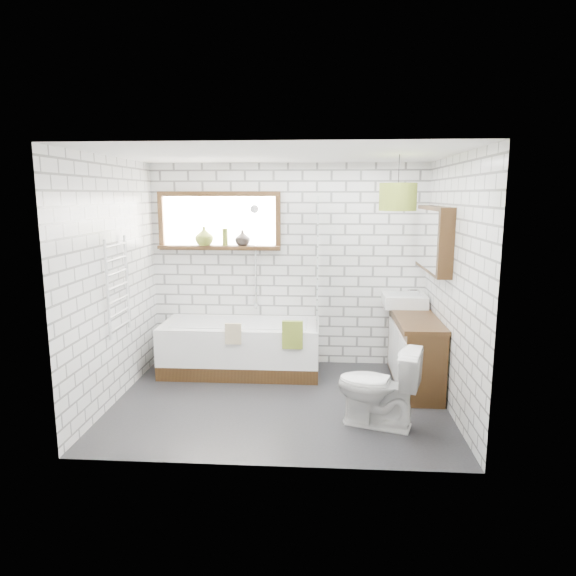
# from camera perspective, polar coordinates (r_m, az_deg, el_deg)

# --- Properties ---
(floor) EXTENTS (3.40, 2.60, 0.01)m
(floor) POSITION_cam_1_polar(r_m,az_deg,el_deg) (5.48, -0.94, -12.50)
(floor) COLOR black
(floor) RESTS_ON ground
(ceiling) EXTENTS (3.40, 2.60, 0.01)m
(ceiling) POSITION_cam_1_polar(r_m,az_deg,el_deg) (5.06, -1.02, 14.68)
(ceiling) COLOR white
(ceiling) RESTS_ON ground
(wall_back) EXTENTS (3.40, 0.01, 2.50)m
(wall_back) POSITION_cam_1_polar(r_m,az_deg,el_deg) (6.41, 0.00, 2.53)
(wall_back) COLOR white
(wall_back) RESTS_ON ground
(wall_front) EXTENTS (3.40, 0.01, 2.50)m
(wall_front) POSITION_cam_1_polar(r_m,az_deg,el_deg) (3.85, -2.61, -2.76)
(wall_front) COLOR white
(wall_front) RESTS_ON ground
(wall_left) EXTENTS (0.01, 2.60, 2.50)m
(wall_left) POSITION_cam_1_polar(r_m,az_deg,el_deg) (5.53, -18.86, 0.72)
(wall_left) COLOR white
(wall_left) RESTS_ON ground
(wall_right) EXTENTS (0.01, 2.60, 2.50)m
(wall_right) POSITION_cam_1_polar(r_m,az_deg,el_deg) (5.26, 17.85, 0.30)
(wall_right) COLOR white
(wall_right) RESTS_ON ground
(window) EXTENTS (1.52, 0.16, 0.68)m
(window) POSITION_cam_1_polar(r_m,az_deg,el_deg) (6.43, -7.67, 7.38)
(window) COLOR black
(window) RESTS_ON wall_back
(towel_radiator) EXTENTS (0.06, 0.52, 1.00)m
(towel_radiator) POSITION_cam_1_polar(r_m,az_deg,el_deg) (5.52, -18.40, 0.20)
(towel_radiator) COLOR white
(towel_radiator) RESTS_ON wall_left
(mirror_cabinet) EXTENTS (0.16, 1.20, 0.70)m
(mirror_cabinet) POSITION_cam_1_polar(r_m,az_deg,el_deg) (5.78, 15.83, 5.27)
(mirror_cabinet) COLOR black
(mirror_cabinet) RESTS_ON wall_right
(shower_riser) EXTENTS (0.02, 0.02, 1.30)m
(shower_riser) POSITION_cam_1_polar(r_m,az_deg,el_deg) (6.39, -3.61, 3.39)
(shower_riser) COLOR silver
(shower_riser) RESTS_ON wall_back
(bathtub) EXTENTS (1.87, 0.83, 0.61)m
(bathtub) POSITION_cam_1_polar(r_m,az_deg,el_deg) (6.27, -5.23, -6.57)
(bathtub) COLOR white
(bathtub) RESTS_ON floor
(shower_screen) EXTENTS (0.02, 0.72, 1.50)m
(shower_screen) POSITION_cam_1_polar(r_m,az_deg,el_deg) (5.97, 3.33, 2.95)
(shower_screen) COLOR white
(shower_screen) RESTS_ON bathtub
(towel_green) EXTENTS (0.23, 0.06, 0.31)m
(towel_green) POSITION_cam_1_polar(r_m,az_deg,el_deg) (5.72, 0.50, -5.22)
(towel_green) COLOR olive
(towel_green) RESTS_ON bathtub
(towel_beige) EXTENTS (0.18, 0.05, 0.24)m
(towel_beige) POSITION_cam_1_polar(r_m,az_deg,el_deg) (5.80, -6.11, -5.07)
(towel_beige) COLOR tan
(towel_beige) RESTS_ON bathtub
(vanity) EXTENTS (0.45, 1.39, 0.80)m
(vanity) POSITION_cam_1_polar(r_m,az_deg,el_deg) (5.98, 13.89, -6.73)
(vanity) COLOR black
(vanity) RESTS_ON floor
(basin) EXTENTS (0.50, 0.44, 0.15)m
(basin) POSITION_cam_1_polar(r_m,az_deg,el_deg) (6.31, 12.80, -1.37)
(basin) COLOR white
(basin) RESTS_ON vanity
(tap) EXTENTS (0.04, 0.04, 0.15)m
(tap) POSITION_cam_1_polar(r_m,az_deg,el_deg) (6.32, 14.25, -0.90)
(tap) COLOR silver
(tap) RESTS_ON vanity
(toilet) EXTENTS (0.63, 0.84, 0.76)m
(toilet) POSITION_cam_1_polar(r_m,az_deg,el_deg) (4.88, 9.94, -10.72)
(toilet) COLOR white
(toilet) RESTS_ON floor
(vase_olive) EXTENTS (0.26, 0.26, 0.23)m
(vase_olive) POSITION_cam_1_polar(r_m,az_deg,el_deg) (6.45, -9.31, 5.54)
(vase_olive) COLOR olive
(vase_olive) RESTS_ON window
(vase_dark) EXTENTS (0.21, 0.21, 0.19)m
(vase_dark) POSITION_cam_1_polar(r_m,az_deg,el_deg) (6.36, -5.08, 5.39)
(vase_dark) COLOR black
(vase_dark) RESTS_ON window
(bottle) EXTENTS (0.08, 0.08, 0.21)m
(bottle) POSITION_cam_1_polar(r_m,az_deg,el_deg) (6.40, -7.00, 5.46)
(bottle) COLOR olive
(bottle) RESTS_ON window
(pendant) EXTENTS (0.36, 0.36, 0.26)m
(pendant) POSITION_cam_1_polar(r_m,az_deg,el_deg) (5.14, 12.11, 9.87)
(pendant) COLOR olive
(pendant) RESTS_ON ceiling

